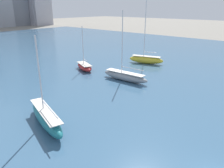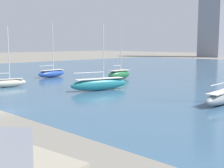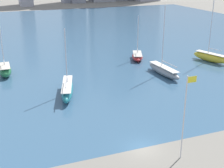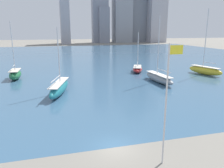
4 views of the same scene
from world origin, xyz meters
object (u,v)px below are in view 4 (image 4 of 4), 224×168
object	(u,v)px
sailboat_yellow	(205,70)
flag_pole	(167,102)
sailboat_red	(137,69)
sailboat_green	(15,74)
sailboat_teal	(59,88)
sailboat_gray	(159,78)

from	to	relation	value
sailboat_yellow	flag_pole	bearing A→B (deg)	-150.09
flag_pole	sailboat_red	xyz separation A→B (m)	(13.13, 39.72, -4.71)
flag_pole	sailboat_yellow	xyz separation A→B (m)	(28.45, 31.91, -4.40)
sailboat_green	sailboat_teal	size ratio (longest dim) A/B	1.13
flag_pole	sailboat_red	distance (m)	42.10
sailboat_red	sailboat_teal	bearing A→B (deg)	-120.04
sailboat_green	flag_pole	bearing A→B (deg)	-65.05
flag_pole	sailboat_red	world-z (taller)	sailboat_red
sailboat_teal	sailboat_yellow	bearing A→B (deg)	28.59
flag_pole	sailboat_red	bearing A→B (deg)	71.71
flag_pole	sailboat_gray	xyz separation A→B (m)	(13.21, 27.19, -4.55)
flag_pole	sailboat_yellow	world-z (taller)	sailboat_yellow
sailboat_teal	sailboat_yellow	world-z (taller)	sailboat_yellow
sailboat_yellow	sailboat_red	bearing A→B (deg)	134.62
sailboat_green	sailboat_yellow	size ratio (longest dim) A/B	0.81
sailboat_red	sailboat_gray	bearing A→B (deg)	-67.28
flag_pole	sailboat_gray	distance (m)	30.57
sailboat_gray	sailboat_teal	xyz separation A→B (m)	(-21.17, -3.70, 0.14)
sailboat_gray	sailboat_red	bearing A→B (deg)	87.29
sailboat_green	sailboat_yellow	bearing A→B (deg)	-7.64
sailboat_gray	sailboat_teal	distance (m)	21.49
sailboat_gray	sailboat_teal	size ratio (longest dim) A/B	1.22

